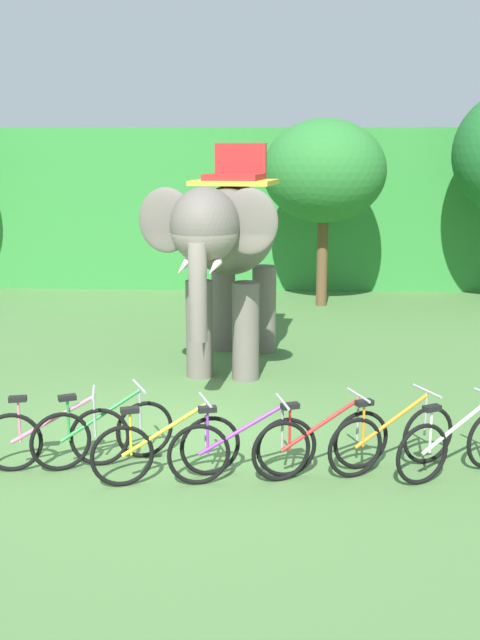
% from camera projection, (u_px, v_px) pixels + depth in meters
% --- Properties ---
extents(ground_plane, '(80.00, 80.00, 0.00)m').
position_uv_depth(ground_plane, '(179.00, 431.00, 9.95)').
color(ground_plane, '#4C753D').
extents(foliage_hedge, '(36.00, 6.00, 4.26)m').
position_uv_depth(foliage_hedge, '(234.00, 203.00, 22.66)').
color(foliage_hedge, '#338438').
rests_on(foliage_hedge, ground).
extents(tree_center_right, '(2.89, 2.89, 4.41)m').
position_uv_depth(tree_center_right, '(324.00, 172.00, 17.50)').
color(tree_center_right, brown).
rests_on(tree_center_right, ground).
extents(elephant, '(2.23, 4.23, 3.78)m').
position_uv_depth(elephant, '(229.00, 240.00, 12.40)').
color(elephant, '#665E56').
rests_on(elephant, ground).
extents(bike_pink, '(1.68, 0.56, 0.92)m').
position_uv_depth(bike_pink, '(56.00, 437.00, 8.70)').
color(bike_pink, black).
rests_on(bike_pink, ground).
extents(bike_green, '(1.56, 0.83, 0.92)m').
position_uv_depth(bike_green, '(103.00, 433.00, 8.83)').
color(bike_green, black).
rests_on(bike_green, ground).
extents(bike_yellow, '(1.63, 0.71, 0.92)m').
position_uv_depth(bike_yellow, '(166.00, 448.00, 8.37)').
color(bike_yellow, black).
rests_on(bike_yellow, ground).
extents(bike_purple, '(1.67, 0.60, 0.92)m').
position_uv_depth(bike_purple, '(243.00, 448.00, 8.37)').
color(bike_purple, black).
rests_on(bike_purple, ground).
extents(bike_red, '(1.60, 0.76, 0.92)m').
position_uv_depth(bike_red, '(321.00, 443.00, 8.52)').
color(bike_red, black).
rests_on(bike_red, ground).
extents(bike_orange, '(1.56, 0.83, 0.92)m').
position_uv_depth(bike_orange, '(392.00, 439.00, 8.65)').
color(bike_orange, black).
rests_on(bike_orange, ground).
extents(bike_white, '(1.53, 0.88, 0.92)m').
position_uv_depth(bike_white, '(457.00, 444.00, 8.49)').
color(bike_white, black).
rests_on(bike_white, ground).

